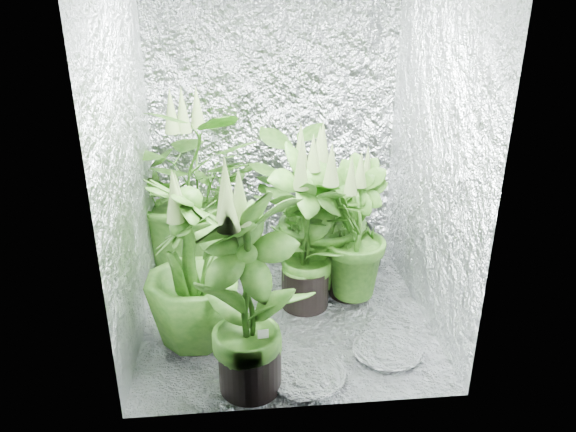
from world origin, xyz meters
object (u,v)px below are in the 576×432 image
at_px(plant_b, 306,233).
at_px(circulation_fan, 369,246).
at_px(plant_a, 189,184).
at_px(plant_e, 317,214).
at_px(plant_f, 248,293).
at_px(plant_c, 352,233).
at_px(plant_d, 192,267).

height_order(plant_b, circulation_fan, plant_b).
bearing_deg(plant_a, plant_e, -23.06).
height_order(plant_b, plant_f, plant_f).
xyz_separation_m(plant_b, plant_f, (-0.35, -0.69, 0.05)).
bearing_deg(plant_f, plant_c, 51.04).
xyz_separation_m(plant_b, plant_c, (0.29, 0.10, -0.06)).
distance_m(plant_a, circulation_fan, 1.26).
bearing_deg(plant_a, plant_c, -26.72).
bearing_deg(plant_c, plant_b, -161.52).
bearing_deg(plant_c, plant_a, 153.28).
bearing_deg(plant_e, plant_b, -111.38).
height_order(plant_e, plant_f, plant_f).
xyz_separation_m(plant_c, plant_e, (-0.19, 0.16, 0.06)).
bearing_deg(plant_c, plant_d, -156.34).
bearing_deg(plant_d, plant_c, 23.66).
xyz_separation_m(plant_a, plant_b, (0.69, -0.59, -0.10)).
bearing_deg(plant_a, circulation_fan, -6.42).
relative_size(plant_a, plant_c, 1.32).
height_order(plant_b, plant_c, plant_b).
distance_m(plant_a, plant_d, 0.90).
distance_m(plant_b, plant_f, 0.78).
distance_m(plant_a, plant_e, 0.86).
relative_size(plant_d, circulation_fan, 3.03).
height_order(plant_a, circulation_fan, plant_a).
bearing_deg(circulation_fan, plant_e, -177.18).
xyz_separation_m(plant_b, circulation_fan, (0.49, 0.46, -0.34)).
bearing_deg(plant_f, plant_a, 104.91).
xyz_separation_m(plant_a, circulation_fan, (1.18, -0.13, -0.44)).
distance_m(plant_d, plant_f, 0.48).
height_order(plant_a, plant_d, plant_a).
relative_size(plant_d, plant_e, 0.97).
xyz_separation_m(plant_a, plant_f, (0.34, -1.28, -0.05)).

